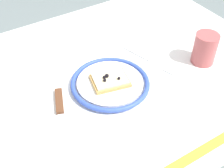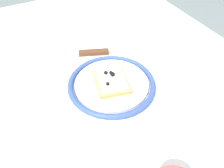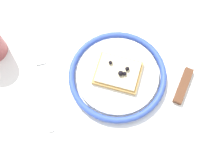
{
  "view_description": "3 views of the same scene",
  "coord_description": "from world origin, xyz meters",
  "px_view_note": "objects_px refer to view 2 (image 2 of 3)",
  "views": [
    {
      "loc": [
        0.32,
        0.59,
        1.34
      ],
      "look_at": [
        -0.02,
        0.05,
        0.76
      ],
      "focal_mm": 49.17,
      "sensor_mm": 36.0,
      "label": 1
    },
    {
      "loc": [
        -0.4,
        0.24,
        1.17
      ],
      "look_at": [
        -0.03,
        0.05,
        0.77
      ],
      "focal_mm": 36.92,
      "sensor_mm": 36.0,
      "label": 2
    },
    {
      "loc": [
        -0.02,
        -0.19,
        1.33
      ],
      "look_at": [
        -0.03,
        0.02,
        0.76
      ],
      "focal_mm": 43.54,
      "sensor_mm": 36.0,
      "label": 3
    }
  ],
  "objects_px": {
    "knife": "(83,53)",
    "fork": "(161,129)",
    "plate": "(112,84)",
    "dining_table": "(122,97)",
    "pizza_slice_near": "(111,80)"
  },
  "relations": [
    {
      "from": "knife",
      "to": "fork",
      "type": "xyz_separation_m",
      "value": [
        -0.33,
        -0.05,
        -0.0
      ]
    },
    {
      "from": "plate",
      "to": "fork",
      "type": "height_order",
      "value": "plate"
    },
    {
      "from": "plate",
      "to": "knife",
      "type": "height_order",
      "value": "plate"
    },
    {
      "from": "dining_table",
      "to": "pizza_slice_near",
      "type": "bearing_deg",
      "value": 114.11
    },
    {
      "from": "plate",
      "to": "fork",
      "type": "relative_size",
      "value": 1.14
    },
    {
      "from": "dining_table",
      "to": "plate",
      "type": "bearing_deg",
      "value": 115.36
    },
    {
      "from": "dining_table",
      "to": "plate",
      "type": "distance_m",
      "value": 0.11
    },
    {
      "from": "dining_table",
      "to": "fork",
      "type": "height_order",
      "value": "fork"
    },
    {
      "from": "plate",
      "to": "fork",
      "type": "distance_m",
      "value": 0.17
    },
    {
      "from": "fork",
      "to": "plate",
      "type": "bearing_deg",
      "value": 12.23
    },
    {
      "from": "plate",
      "to": "dining_table",
      "type": "bearing_deg",
      "value": -64.64
    },
    {
      "from": "pizza_slice_near",
      "to": "fork",
      "type": "bearing_deg",
      "value": -167.56
    },
    {
      "from": "plate",
      "to": "fork",
      "type": "xyz_separation_m",
      "value": [
        -0.17,
        -0.04,
        -0.01
      ]
    },
    {
      "from": "plate",
      "to": "knife",
      "type": "bearing_deg",
      "value": 4.69
    },
    {
      "from": "plate",
      "to": "pizza_slice_near",
      "type": "relative_size",
      "value": 1.93
    }
  ]
}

